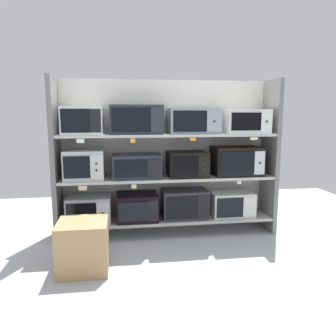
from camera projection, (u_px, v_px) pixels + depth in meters
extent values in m
cube|color=#B2B7BC|center=(184.00, 274.00, 2.94)|extent=(6.42, 6.00, 0.02)
cube|color=beige|center=(165.00, 156.00, 4.00)|extent=(2.62, 0.04, 1.80)
cube|color=slate|center=(56.00, 161.00, 3.59)|extent=(0.05, 0.43, 1.80)
cube|color=slate|center=(270.00, 156.00, 3.94)|extent=(0.05, 0.43, 1.80)
cube|color=beige|center=(168.00, 219.00, 3.88)|extent=(2.42, 0.43, 0.03)
cube|color=#9B9EA4|center=(89.00, 209.00, 3.73)|extent=(0.49, 0.37, 0.30)
cube|color=black|center=(81.00, 214.00, 3.53)|extent=(0.32, 0.01, 0.23)
cube|color=silver|center=(103.00, 213.00, 3.57)|extent=(0.14, 0.01, 0.24)
cylinder|color=#262628|center=(103.00, 213.00, 3.56)|extent=(0.02, 0.01, 0.02)
cube|color=black|center=(137.00, 207.00, 3.81)|extent=(0.47, 0.40, 0.30)
cube|color=black|center=(133.00, 212.00, 3.60)|extent=(0.33, 0.01, 0.21)
cube|color=black|center=(153.00, 211.00, 3.63)|extent=(0.11, 0.01, 0.24)
cube|color=#2D2A31|center=(184.00, 204.00, 3.88)|extent=(0.53, 0.34, 0.33)
cube|color=black|center=(182.00, 208.00, 3.70)|extent=(0.37, 0.01, 0.26)
cube|color=black|center=(204.00, 207.00, 3.74)|extent=(0.13, 0.01, 0.26)
cylinder|color=#262628|center=(204.00, 210.00, 3.74)|extent=(0.02, 0.01, 0.02)
cylinder|color=#262628|center=(204.00, 204.00, 3.73)|extent=(0.02, 0.01, 0.02)
cube|color=silver|center=(231.00, 204.00, 3.97)|extent=(0.50, 0.33, 0.28)
cube|color=black|center=(230.00, 208.00, 3.79)|extent=(0.32, 0.01, 0.23)
cube|color=silver|center=(250.00, 207.00, 3.83)|extent=(0.16, 0.01, 0.23)
cube|color=beige|center=(168.00, 178.00, 3.80)|extent=(2.42, 0.43, 0.03)
cube|color=#B9BCC1|center=(85.00, 164.00, 3.64)|extent=(0.43, 0.39, 0.33)
cube|color=black|center=(77.00, 167.00, 3.44)|extent=(0.28, 0.01, 0.23)
cube|color=silver|center=(96.00, 167.00, 3.47)|extent=(0.13, 0.01, 0.26)
cylinder|color=#262628|center=(97.00, 170.00, 3.46)|extent=(0.02, 0.01, 0.02)
cylinder|color=#262628|center=(96.00, 164.00, 3.45)|extent=(0.02, 0.01, 0.02)
cube|color=#272C38|center=(137.00, 166.00, 3.73)|extent=(0.54, 0.37, 0.27)
cube|color=black|center=(131.00, 169.00, 3.53)|extent=(0.36, 0.01, 0.20)
cube|color=black|center=(154.00, 168.00, 3.57)|extent=(0.15, 0.01, 0.21)
cylinder|color=#262628|center=(155.00, 171.00, 3.57)|extent=(0.02, 0.01, 0.02)
cylinder|color=#262628|center=(155.00, 166.00, 3.56)|extent=(0.02, 0.01, 0.02)
cube|color=black|center=(187.00, 164.00, 3.81)|extent=(0.45, 0.38, 0.29)
cube|color=black|center=(186.00, 167.00, 3.61)|extent=(0.30, 0.01, 0.23)
cube|color=black|center=(204.00, 166.00, 3.64)|extent=(0.12, 0.01, 0.23)
cylinder|color=#262628|center=(204.00, 169.00, 3.64)|extent=(0.02, 0.01, 0.02)
cylinder|color=#262628|center=(204.00, 164.00, 3.63)|extent=(0.02, 0.01, 0.02)
cube|color=black|center=(236.00, 161.00, 3.89)|extent=(0.56, 0.39, 0.33)
cube|color=black|center=(237.00, 163.00, 3.69)|extent=(0.40, 0.01, 0.27)
cube|color=silver|center=(260.00, 163.00, 3.73)|extent=(0.12, 0.01, 0.27)
cylinder|color=#262628|center=(260.00, 163.00, 3.72)|extent=(0.02, 0.01, 0.02)
cube|color=beige|center=(83.00, 188.00, 3.46)|extent=(0.09, 0.00, 0.05)
cube|color=beige|center=(134.00, 186.00, 3.54)|extent=(0.05, 0.00, 0.04)
cube|color=white|center=(239.00, 183.00, 3.71)|extent=(0.05, 0.00, 0.03)
cube|color=beige|center=(168.00, 135.00, 3.73)|extent=(2.42, 0.43, 0.03)
cube|color=silver|center=(83.00, 120.00, 3.57)|extent=(0.43, 0.42, 0.30)
cube|color=black|center=(75.00, 121.00, 3.35)|extent=(0.29, 0.01, 0.24)
cube|color=black|center=(96.00, 121.00, 3.38)|extent=(0.11, 0.01, 0.24)
cylinder|color=#262628|center=(95.00, 121.00, 3.37)|extent=(0.02, 0.01, 0.02)
cube|color=#262C31|center=(136.00, 120.00, 3.65)|extent=(0.58, 0.38, 0.32)
cube|color=black|center=(131.00, 120.00, 3.44)|extent=(0.41, 0.01, 0.25)
cube|color=#262C31|center=(157.00, 120.00, 3.48)|extent=(0.13, 0.01, 0.25)
cube|color=#9A9CA8|center=(193.00, 121.00, 3.74)|extent=(0.57, 0.38, 0.28)
cube|color=black|center=(190.00, 121.00, 3.54)|extent=(0.37, 0.01, 0.23)
cube|color=#9A9CA8|center=(214.00, 121.00, 3.58)|extent=(0.16, 0.01, 0.23)
cylinder|color=#262628|center=(215.00, 121.00, 3.57)|extent=(0.02, 0.01, 0.02)
cube|color=white|center=(244.00, 121.00, 3.83)|extent=(0.50, 0.42, 0.27)
cube|color=black|center=(246.00, 122.00, 3.61)|extent=(0.34, 0.01, 0.20)
cube|color=white|center=(266.00, 122.00, 3.64)|extent=(0.13, 0.01, 0.22)
cylinder|color=#262628|center=(267.00, 122.00, 3.64)|extent=(0.02, 0.01, 0.02)
cube|color=white|center=(80.00, 141.00, 3.38)|extent=(0.08, 0.00, 0.04)
cube|color=orange|center=(133.00, 141.00, 3.46)|extent=(0.05, 0.00, 0.05)
cube|color=orange|center=(193.00, 139.00, 3.55)|extent=(0.06, 0.00, 0.03)
cube|color=beige|center=(254.00, 139.00, 3.65)|extent=(0.09, 0.00, 0.03)
cube|color=tan|center=(83.00, 246.00, 2.96)|extent=(0.44, 0.44, 0.45)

